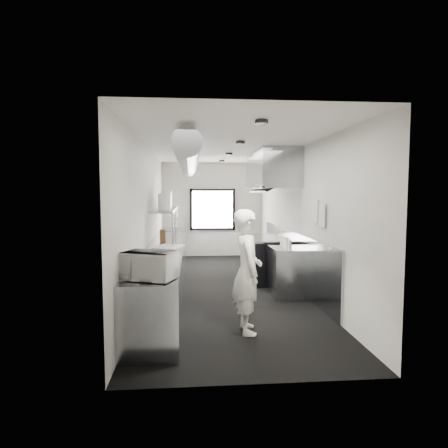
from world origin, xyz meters
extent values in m
cube|color=black|center=(0.00, 0.00, 0.00)|extent=(3.00, 8.00, 0.01)
cube|color=silver|center=(0.00, 0.00, 2.80)|extent=(3.00, 8.00, 0.01)
cube|color=silver|center=(0.00, 4.00, 1.40)|extent=(3.00, 0.02, 2.80)
cube|color=silver|center=(0.00, -4.00, 1.40)|extent=(3.00, 0.02, 2.80)
cube|color=silver|center=(-1.50, 0.00, 1.40)|extent=(0.02, 8.00, 2.80)
cube|color=silver|center=(1.50, 0.00, 1.40)|extent=(0.02, 8.00, 2.80)
cube|color=gray|center=(1.48, 0.30, 0.55)|extent=(0.03, 5.50, 1.10)
cylinder|color=gray|center=(-0.70, 0.40, 2.55)|extent=(0.40, 6.40, 0.40)
cube|color=white|center=(0.00, 3.96, 1.40)|extent=(1.20, 0.03, 1.10)
cube|color=black|center=(0.00, 3.98, 1.98)|extent=(1.36, 0.03, 0.08)
cube|color=black|center=(0.00, 3.98, 0.82)|extent=(1.36, 0.03, 0.08)
cube|color=black|center=(-0.64, 3.98, 1.40)|extent=(0.08, 0.03, 1.25)
cube|color=black|center=(0.64, 3.98, 1.40)|extent=(0.08, 0.03, 1.25)
cube|color=gray|center=(1.10, 0.70, 2.40)|extent=(0.80, 2.20, 0.80)
cube|color=gray|center=(0.72, 0.70, 2.01)|extent=(0.05, 2.20, 0.05)
cube|color=black|center=(1.02, 0.70, 2.06)|extent=(0.50, 2.10, 0.28)
cube|color=gray|center=(-1.15, -0.50, 0.45)|extent=(0.70, 6.00, 0.90)
cube|color=gray|center=(-1.20, 1.00, 1.55)|extent=(0.45, 3.00, 0.04)
cylinder|color=gray|center=(-1.00, -0.40, 1.22)|extent=(0.04, 0.04, 0.66)
cylinder|color=gray|center=(-1.00, 1.00, 1.22)|extent=(0.04, 0.04, 0.66)
cylinder|color=gray|center=(-1.00, 2.40, 1.22)|extent=(0.04, 0.04, 0.66)
cube|color=black|center=(1.05, 0.70, 0.45)|extent=(0.85, 1.60, 0.90)
cube|color=gray|center=(1.05, 0.70, 0.92)|extent=(0.85, 1.60, 0.04)
cube|color=gray|center=(0.64, 0.70, 0.45)|extent=(0.03, 1.55, 0.80)
cylinder|color=gray|center=(0.61, 0.70, 0.55)|extent=(0.03, 1.30, 0.03)
cube|color=gray|center=(1.15, -0.70, 0.45)|extent=(0.65, 0.80, 0.90)
cube|color=gray|center=(-1.15, 3.20, 0.45)|extent=(0.70, 1.20, 0.90)
cube|color=silver|center=(1.47, -1.20, 1.60)|extent=(0.02, 0.28, 0.38)
cube|color=silver|center=(1.47, -1.55, 1.55)|extent=(0.02, 0.28, 0.38)
imported|color=white|center=(0.11, -2.51, 0.85)|extent=(0.43, 0.64, 1.69)
imported|color=white|center=(-1.15, -3.14, 1.06)|extent=(0.66, 0.58, 0.33)
cylinder|color=beige|center=(-1.26, -2.48, 0.96)|extent=(0.20, 0.20, 0.11)
cylinder|color=beige|center=(-1.31, -2.57, 0.95)|extent=(0.18, 0.18, 0.10)
cube|color=silver|center=(-1.01, -2.05, 0.90)|extent=(0.41, 0.45, 0.01)
cylinder|color=silver|center=(-1.05, -1.56, 0.91)|extent=(0.20, 0.20, 0.02)
sphere|color=tan|center=(-1.05, -1.56, 0.96)|extent=(0.08, 0.08, 0.08)
cube|color=silver|center=(-1.07, -0.42, 0.91)|extent=(0.61, 0.70, 0.02)
cube|color=brown|center=(-1.25, 0.48, 1.02)|extent=(0.14, 0.23, 0.24)
cylinder|color=silver|center=(-1.19, 0.29, 1.72)|extent=(0.33, 0.33, 0.30)
cylinder|color=silver|center=(-1.20, 0.63, 1.74)|extent=(0.27, 0.27, 0.33)
cylinder|color=silver|center=(-1.20, 1.06, 1.72)|extent=(0.27, 0.27, 0.30)
cylinder|color=silver|center=(-1.22, 1.60, 1.76)|extent=(0.26, 0.26, 0.39)
cylinder|color=silver|center=(1.07, -1.05, 0.99)|extent=(0.07, 0.07, 0.18)
cylinder|color=silver|center=(1.06, -0.85, 0.99)|extent=(0.08, 0.08, 0.18)
cylinder|color=silver|center=(1.10, -0.74, 0.99)|extent=(0.08, 0.08, 0.18)
cylinder|color=silver|center=(1.09, -0.59, 0.99)|extent=(0.07, 0.07, 0.18)
cylinder|color=silver|center=(1.09, -0.38, 0.98)|extent=(0.07, 0.07, 0.17)
camera|label=1|loc=(-0.66, -7.76, 1.93)|focal=31.52mm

